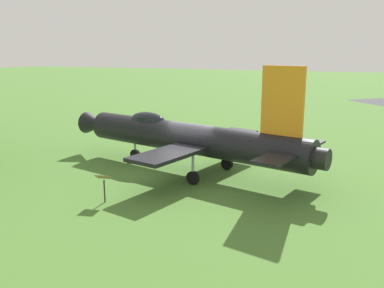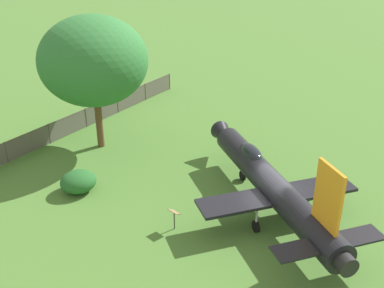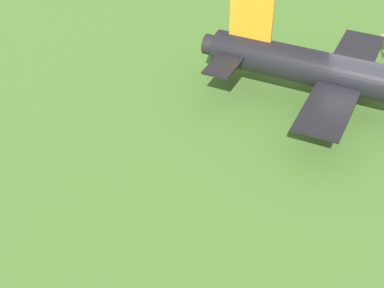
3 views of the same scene
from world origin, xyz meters
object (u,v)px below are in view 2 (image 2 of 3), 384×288
at_px(shade_tree, 93,61).
at_px(shrub_near_fence, 78,182).
at_px(display_jet, 270,182).
at_px(info_plaque, 174,215).

bearing_deg(shade_tree, shrub_near_fence, -124.87).
distance_m(display_jet, info_plaque, 5.28).
height_order(shade_tree, shrub_near_fence, shade_tree).
distance_m(shade_tree, shrub_near_fence, 7.94).
relative_size(display_jet, info_plaque, 12.16).
xyz_separation_m(display_jet, shade_tree, (-4.46, 12.06, 4.25)).
distance_m(display_jet, shrub_near_fence, 10.71).
xyz_separation_m(shade_tree, shrub_near_fence, (-3.36, -4.82, -5.34)).
relative_size(display_jet, shrub_near_fence, 6.76).
xyz_separation_m(shrub_near_fence, info_plaque, (2.75, -6.03, 0.23)).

